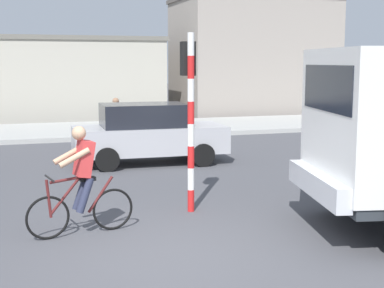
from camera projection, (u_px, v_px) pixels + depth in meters
The scene contains 8 objects.
ground_plane at pixel (168, 258), 7.73m from camera, with size 120.00×120.00×0.00m, color #4C4C51.
sidewalk_far at pixel (68, 131), 21.32m from camera, with size 80.00×5.00×0.16m, color #ADADA8.
cyclist at pixel (81, 181), 8.69m from camera, with size 1.71×0.56×1.72m.
traffic_light_pole at pixel (190, 97), 9.95m from camera, with size 0.24×0.43×3.20m.
car_red_near at pixel (148, 133), 14.87m from camera, with size 4.05×1.98×1.60m.
pedestrian_near_kerb at pixel (116, 123), 16.97m from camera, with size 0.34×0.22×1.62m.
building_mid_block at pixel (57, 77), 27.86m from camera, with size 9.60×7.33×3.85m.
building_corner_right at pixel (252, 56), 29.15m from camera, with size 7.86×5.21×5.94m.
Camera 1 is at (-1.95, -7.16, 2.69)m, focal length 52.33 mm.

